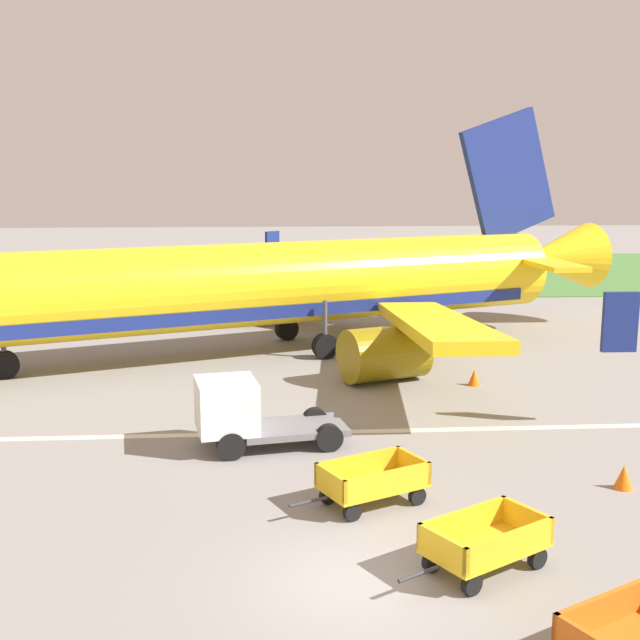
# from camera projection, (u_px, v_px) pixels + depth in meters

# --- Properties ---
(ground_plane) EXTENTS (220.00, 220.00, 0.00)m
(ground_plane) POSITION_uv_depth(u_px,v_px,m) (358.00, 582.00, 15.76)
(ground_plane) COLOR gray
(grass_strip) EXTENTS (220.00, 28.00, 0.06)m
(grass_strip) POSITION_uv_depth(u_px,v_px,m) (288.00, 273.00, 64.91)
(grass_strip) COLOR #477A38
(grass_strip) RESTS_ON ground
(apron_stripe) EXTENTS (120.00, 0.36, 0.01)m
(apron_stripe) POSITION_uv_depth(u_px,v_px,m) (324.00, 432.00, 24.88)
(apron_stripe) COLOR silver
(apron_stripe) RESTS_ON ground
(airplane) EXTENTS (36.30, 29.58, 11.34)m
(airplane) POSITION_uv_depth(u_px,v_px,m) (275.00, 285.00, 35.75)
(airplane) COLOR yellow
(airplane) RESTS_ON ground
(baggage_cart_nearest) EXTENTS (3.49, 2.39, 1.07)m
(baggage_cart_nearest) POSITION_uv_depth(u_px,v_px,m) (638.00, 638.00, 12.79)
(baggage_cart_nearest) COLOR orange
(baggage_cart_nearest) RESTS_ON ground
(baggage_cart_second_in_row) EXTENTS (3.43, 2.48, 1.07)m
(baggage_cart_second_in_row) POSITION_uv_depth(u_px,v_px,m) (485.00, 542.00, 16.13)
(baggage_cart_second_in_row) COLOR gold
(baggage_cart_second_in_row) RESTS_ON ground
(baggage_cart_third_in_row) EXTENTS (3.52, 2.35, 1.07)m
(baggage_cart_third_in_row) POSITION_uv_depth(u_px,v_px,m) (372.00, 481.00, 19.36)
(baggage_cart_third_in_row) COLOR gold
(baggage_cart_third_in_row) RESTS_ON ground
(service_truck_beside_carts) EXTENTS (4.65, 2.67, 2.10)m
(service_truck_beside_carts) POSITION_uv_depth(u_px,v_px,m) (243.00, 412.00, 23.27)
(service_truck_beside_carts) COLOR slate
(service_truck_beside_carts) RESTS_ON ground
(traffic_cone_near_plane) EXTENTS (0.48, 0.48, 0.63)m
(traffic_cone_near_plane) POSITION_uv_depth(u_px,v_px,m) (624.00, 477.00, 20.38)
(traffic_cone_near_plane) COLOR orange
(traffic_cone_near_plane) RESTS_ON ground
(traffic_cone_mid_apron) EXTENTS (0.48, 0.48, 0.63)m
(traffic_cone_mid_apron) POSITION_uv_depth(u_px,v_px,m) (474.00, 377.00, 30.41)
(traffic_cone_mid_apron) COLOR orange
(traffic_cone_mid_apron) RESTS_ON ground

